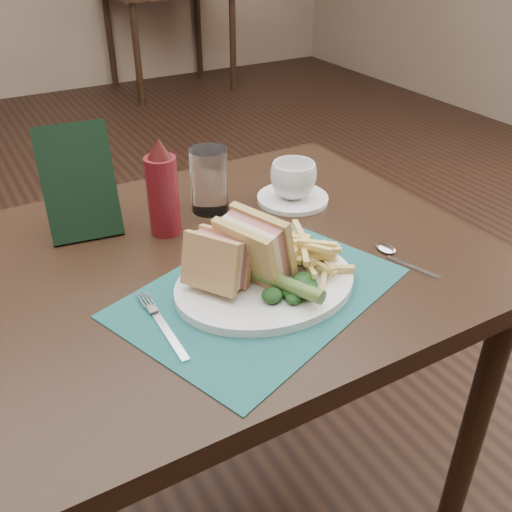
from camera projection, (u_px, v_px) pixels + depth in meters
The scene contains 17 objects.
floor at pixel (160, 383), 1.79m from camera, with size 7.00×7.00×0.00m, color black.
table_main at pixel (232, 400), 1.23m from camera, with size 0.90×0.75×0.75m, color black, non-canonical shape.
table_bg_right at pixel (170, 39), 4.49m from camera, with size 0.90×0.75×0.75m, color black, non-canonical shape.
placemat at pixel (260, 292), 0.92m from camera, with size 0.43×0.31×0.00m, color #19504F.
plate at pixel (265, 284), 0.92m from camera, with size 0.30×0.24×0.01m, color white, non-canonical shape.
sandwich_half_a at pixel (210, 267), 0.86m from camera, with size 0.06×0.09×0.09m, color tan, non-canonical shape.
sandwich_half_b at pixel (246, 252), 0.88m from camera, with size 0.06×0.11×0.10m, color tan, non-canonical shape.
kale_garnish at pixel (292, 290), 0.87m from camera, with size 0.11×0.08×0.03m, color black, non-canonical shape.
pickle_spear at pixel (289, 285), 0.87m from camera, with size 0.02×0.02×0.12m, color #476626.
fries_pile at pixel (302, 250), 0.94m from camera, with size 0.18×0.20×0.06m, color #DCC46E, non-canonical shape.
fork at pixel (162, 322), 0.84m from camera, with size 0.03×0.17×0.01m, color silver, non-canonical shape.
spoon at pixel (403, 259), 1.00m from camera, with size 0.03×0.15×0.01m, color silver, non-canonical shape.
saucer at pixel (293, 199), 1.20m from camera, with size 0.15×0.15×0.01m, color white.
coffee_cup at pixel (293, 180), 1.18m from camera, with size 0.10×0.10×0.08m, color white.
drinking_glass at pixel (209, 180), 1.13m from camera, with size 0.07×0.07×0.13m, color white.
ketchup_bottle at pixel (162, 187), 1.04m from camera, with size 0.06×0.06×0.19m, color maroon, non-canonical shape.
check_presenter at pixel (79, 182), 1.03m from camera, with size 0.13×0.01×0.21m, color black.
Camera 1 is at (-0.39, -1.29, 1.28)m, focal length 40.00 mm.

